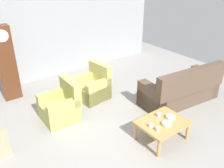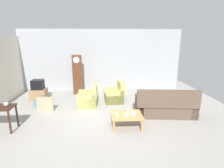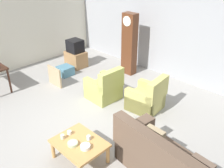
# 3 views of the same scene
# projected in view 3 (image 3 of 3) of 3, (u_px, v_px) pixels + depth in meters

# --- Properties ---
(ground_plane) EXTENTS (10.40, 10.40, 0.00)m
(ground_plane) POSITION_uv_depth(u_px,v_px,m) (87.00, 125.00, 5.82)
(ground_plane) COLOR #999691
(garage_door_wall) EXTENTS (8.40, 0.16, 3.20)m
(garage_door_wall) POSITION_uv_depth(u_px,v_px,m) (179.00, 27.00, 7.33)
(garage_door_wall) COLOR #9EA0A5
(garage_door_wall) RESTS_ON ground_plane
(pegboard_wall_left) EXTENTS (0.12, 6.40, 2.88)m
(pegboard_wall_left) POSITION_uv_depth(u_px,v_px,m) (9.00, 27.00, 8.00)
(pegboard_wall_left) COLOR silver
(pegboard_wall_left) RESTS_ON ground_plane
(couch_floral) EXTENTS (2.18, 1.11, 1.04)m
(couch_floral) POSITION_uv_depth(u_px,v_px,m) (170.00, 167.00, 4.24)
(couch_floral) COLOR brown
(couch_floral) RESTS_ON ground_plane
(armchair_olive_near) EXTENTS (0.81, 0.78, 0.92)m
(armchair_olive_near) POSITION_uv_depth(u_px,v_px,m) (105.00, 89.00, 6.75)
(armchair_olive_near) COLOR tan
(armchair_olive_near) RESTS_ON ground_plane
(armchair_olive_far) EXTENTS (0.87, 0.84, 0.92)m
(armchair_olive_far) POSITION_uv_depth(u_px,v_px,m) (147.00, 98.00, 6.29)
(armchair_olive_far) COLOR tan
(armchair_olive_far) RESTS_ON ground_plane
(coffee_table_wood) EXTENTS (0.96, 0.76, 0.43)m
(coffee_table_wood) POSITION_uv_depth(u_px,v_px,m) (80.00, 145.00, 4.70)
(coffee_table_wood) COLOR tan
(coffee_table_wood) RESTS_ON ground_plane
(grandfather_clock) EXTENTS (0.44, 0.30, 1.95)m
(grandfather_clock) POSITION_uv_depth(u_px,v_px,m) (129.00, 44.00, 7.88)
(grandfather_clock) COLOR #562D19
(grandfather_clock) RESTS_ON ground_plane
(tv_stand_cabinet) EXTENTS (0.68, 0.52, 0.53)m
(tv_stand_cabinet) POSITION_uv_depth(u_px,v_px,m) (76.00, 59.00, 8.69)
(tv_stand_cabinet) COLOR #997047
(tv_stand_cabinet) RESTS_ON ground_plane
(tv_crt) EXTENTS (0.48, 0.44, 0.42)m
(tv_crt) POSITION_uv_depth(u_px,v_px,m) (75.00, 46.00, 8.47)
(tv_crt) COLOR black
(tv_crt) RESTS_ON tv_stand_cabinet
(framed_picture_leaning) EXTENTS (0.60, 0.05, 0.58)m
(framed_picture_leaning) POSITION_uv_depth(u_px,v_px,m) (55.00, 76.00, 7.43)
(framed_picture_leaning) COLOR tan
(framed_picture_leaning) RESTS_ON ground_plane
(storage_box_blue) EXTENTS (0.44, 0.44, 0.29)m
(storage_box_blue) POSITION_uv_depth(u_px,v_px,m) (65.00, 71.00, 8.14)
(storage_box_blue) COLOR teal
(storage_box_blue) RESTS_ON ground_plane
(cup_white_porcelain) EXTENTS (0.08, 0.08, 0.07)m
(cup_white_porcelain) POSITION_uv_depth(u_px,v_px,m) (69.00, 133.00, 4.86)
(cup_white_porcelain) COLOR white
(cup_white_porcelain) RESTS_ON coffee_table_wood
(cup_blue_rimmed) EXTENTS (0.08, 0.08, 0.09)m
(cup_blue_rimmed) POSITION_uv_depth(u_px,v_px,m) (89.00, 138.00, 4.72)
(cup_blue_rimmed) COLOR silver
(cup_blue_rimmed) RESTS_ON coffee_table_wood
(cup_cream_tall) EXTENTS (0.08, 0.08, 0.09)m
(cup_cream_tall) POSITION_uv_depth(u_px,v_px,m) (63.00, 137.00, 4.74)
(cup_cream_tall) COLOR beige
(cup_cream_tall) RESTS_ON coffee_table_wood
(bowl_white_stacked) EXTENTS (0.18, 0.18, 0.07)m
(bowl_white_stacked) POSITION_uv_depth(u_px,v_px,m) (85.00, 147.00, 4.51)
(bowl_white_stacked) COLOR white
(bowl_white_stacked) RESTS_ON coffee_table_wood
(bowl_shallow_green) EXTENTS (0.19, 0.19, 0.06)m
(bowl_shallow_green) POSITION_uv_depth(u_px,v_px,m) (73.00, 144.00, 4.59)
(bowl_shallow_green) COLOR #B2C69E
(bowl_shallow_green) RESTS_ON coffee_table_wood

